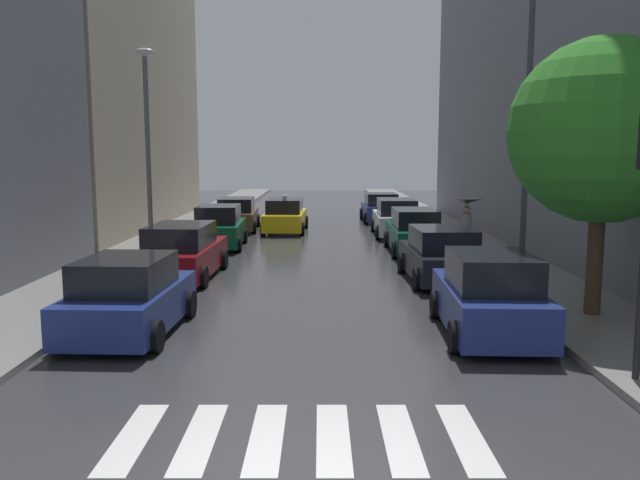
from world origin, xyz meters
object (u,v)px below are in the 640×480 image
at_px(parked_car_right_third, 413,232).
at_px(lamp_post_left, 147,141).
at_px(parked_car_left_nearest, 128,298).
at_px(parked_car_right_nearest, 489,297).
at_px(parked_car_right_second, 441,256).
at_px(parked_car_left_fourth, 236,215).
at_px(parked_car_right_fifth, 380,208).
at_px(street_tree_right, 601,131).
at_px(pedestrian_foreground, 466,213).
at_px(taxi_midroad, 284,216).
at_px(parked_car_left_second, 181,253).
at_px(parked_car_left_third, 218,228).
at_px(parked_car_right_fourth, 395,218).

bearing_deg(parked_car_right_third, lamp_post_left, 106.42).
bearing_deg(lamp_post_left, parked_car_right_third, 16.14).
xyz_separation_m(parked_car_left_nearest, lamp_post_left, (-1.77, 8.49, 3.47)).
relative_size(parked_car_right_nearest, lamp_post_left, 0.58).
bearing_deg(parked_car_right_second, parked_car_left_fourth, 29.31).
relative_size(parked_car_left_nearest, parked_car_right_fifth, 0.99).
height_order(parked_car_left_fourth, lamp_post_left, lamp_post_left).
bearing_deg(parked_car_left_nearest, parked_car_right_nearest, -88.38).
xyz_separation_m(parked_car_left_fourth, street_tree_right, (10.46, -17.46, 3.53)).
bearing_deg(lamp_post_left, parked_car_right_fifth, 56.82).
xyz_separation_m(parked_car_right_fifth, lamp_post_left, (-9.26, -14.17, 3.49)).
height_order(parked_car_right_third, pedestrian_foreground, pedestrian_foreground).
height_order(parked_car_right_nearest, taxi_midroad, taxi_midroad).
xyz_separation_m(parked_car_left_second, taxi_midroad, (2.52, 11.85, -0.03)).
distance_m(parked_car_right_third, pedestrian_foreground, 2.60).
bearing_deg(parked_car_left_fourth, parked_car_right_nearest, -159.55).
xyz_separation_m(parked_car_left_third, parked_car_right_third, (7.78, -1.36, -0.01)).
bearing_deg(parked_car_left_third, parked_car_left_fourth, -1.18).
xyz_separation_m(parked_car_left_second, parked_car_right_third, (7.89, 5.11, 0.01)).
height_order(parked_car_right_second, lamp_post_left, lamp_post_left).
bearing_deg(parked_car_right_third, parked_car_left_nearest, 145.82).
bearing_deg(parked_car_left_second, taxi_midroad, -9.90).
relative_size(parked_car_right_fourth, lamp_post_left, 0.65).
relative_size(parked_car_right_second, street_tree_right, 0.67).
height_order(parked_car_left_fourth, parked_car_right_third, parked_car_right_third).
xyz_separation_m(parked_car_right_nearest, parked_car_right_fifth, (-0.12, 22.76, -0.06)).
bearing_deg(taxi_midroad, parked_car_left_second, 169.94).
height_order(parked_car_left_third, parked_car_right_fifth, parked_car_left_third).
bearing_deg(taxi_midroad, parked_car_right_second, -154.54).
bearing_deg(lamp_post_left, parked_car_right_second, -16.78).
relative_size(pedestrian_foreground, lamp_post_left, 0.29).
height_order(parked_car_right_fifth, taxi_midroad, taxi_midroad).
height_order(parked_car_left_nearest, street_tree_right, street_tree_right).
distance_m(parked_car_right_second, parked_car_right_fifth, 17.02).
bearing_deg(pedestrian_foreground, lamp_post_left, -91.09).
bearing_deg(parked_car_left_third, parked_car_left_nearest, 178.66).
relative_size(parked_car_left_fourth, parked_car_right_fourth, 0.98).
height_order(parked_car_right_second, parked_car_right_third, parked_car_right_third).
xyz_separation_m(parked_car_left_nearest, parked_car_left_third, (-0.07, 12.58, 0.03)).
relative_size(taxi_midroad, street_tree_right, 0.76).
distance_m(parked_car_right_second, parked_car_right_fourth, 10.81).
xyz_separation_m(parked_car_right_third, lamp_post_left, (-9.47, -2.74, 3.45)).
distance_m(parked_car_left_nearest, taxi_midroad, 18.12).
bearing_deg(parked_car_left_third, pedestrian_foreground, -110.45).
xyz_separation_m(parked_car_left_third, street_tree_right, (10.40, -11.44, 3.49)).
height_order(parked_car_right_fourth, pedestrian_foreground, pedestrian_foreground).
bearing_deg(taxi_midroad, lamp_post_left, 158.56).
height_order(parked_car_left_second, parked_car_right_fourth, parked_car_right_fourth).
height_order(parked_car_right_nearest, street_tree_right, street_tree_right).
bearing_deg(lamp_post_left, street_tree_right, -31.25).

